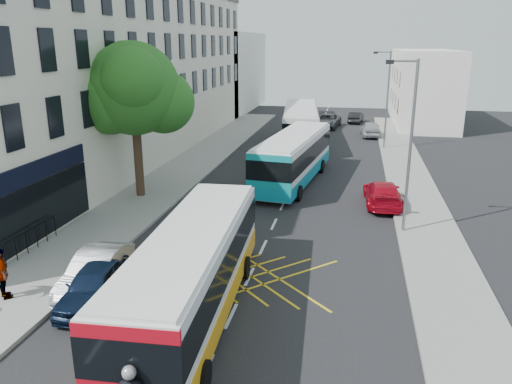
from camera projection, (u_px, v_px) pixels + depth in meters
The scene contains 20 objects.
ground at pixel (205, 371), 13.98m from camera, with size 120.00×120.00×0.00m, color black.
pavement_left at pixel (141, 196), 29.62m from camera, with size 5.00×70.00×0.15m, color gray.
pavement_right at pixel (421, 213), 26.64m from camera, with size 3.00×70.00×0.15m, color gray.
terrace_main at pixel (119, 71), 37.63m from camera, with size 8.30×45.00×13.50m.
terrace_far at pixel (223, 72), 66.78m from camera, with size 8.00×20.00×10.00m, color silver.
building_right at pixel (423, 87), 55.84m from camera, with size 6.00×18.00×8.00m, color silver.
street_tree at pixel (133, 90), 27.80m from camera, with size 6.30×5.70×8.80m.
lamp_near at pixel (409, 139), 22.75m from camera, with size 1.45×0.15×8.00m.
lamp_far at pixel (386, 95), 41.53m from camera, with size 1.45×0.15×8.00m.
railings at pixel (16, 248), 20.55m from camera, with size 0.08×5.60×1.14m, color black, non-canonical shape.
bus_near at pixel (192, 272), 16.33m from camera, with size 3.14×11.10×3.09m.
bus_mid at pixel (294, 157), 32.28m from camera, with size 4.00×11.53×3.18m.
bus_far at pixel (301, 125), 43.89m from camera, with size 4.15×12.52×3.46m.
parked_car_blue at pixel (95, 285), 17.47m from camera, with size 1.64×4.07×1.39m, color black.
parked_car_silver at pixel (96, 271), 18.54m from camera, with size 1.47×4.22×1.39m, color #9D9FA4.
red_hatchback at pixel (383, 193), 28.00m from camera, with size 1.93×4.74×1.38m, color #AE071A.
distant_car_grey at pixel (327, 121), 53.32m from camera, with size 2.39×5.18×1.44m, color #404448.
distant_car_silver at pixel (370, 129), 48.45m from camera, with size 1.75×4.34×1.48m, color #9CA0A4.
distant_car_dark at pixel (356, 117), 56.62m from camera, with size 1.34×3.83×1.26m, color black.
pedestrian_far at pixel (2, 274), 17.41m from camera, with size 1.10×0.46×1.87m, color gray.
Camera 1 is at (3.72, -11.42, 8.86)m, focal length 35.00 mm.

